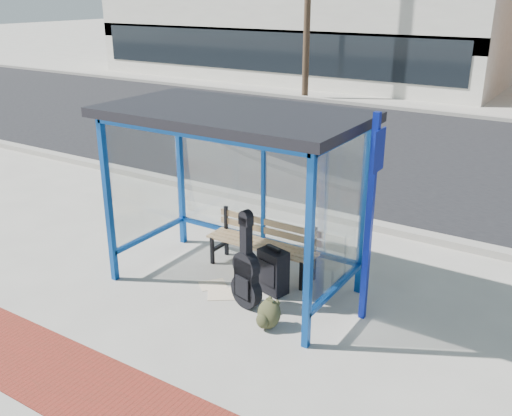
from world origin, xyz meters
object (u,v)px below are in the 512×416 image
Objects in this scene: suitcase at (273,272)px; backpack at (268,315)px; bench at (264,241)px; guitar_bag at (246,275)px.

suitcase is 0.87m from backpack.
suitcase is at bearing -47.63° from bench.
backpack is at bearing -56.13° from bench.
guitar_bag is at bearing -85.56° from suitcase.
suitcase is at bearing 93.18° from guitar_bag.
backpack is at bearing -15.14° from guitar_bag.
guitar_bag is (0.35, -0.99, 0.01)m from bench.
suitcase is (0.45, -0.49, -0.14)m from bench.
bench is at bearing 147.41° from suitcase.
guitar_bag is at bearing -70.14° from bench.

